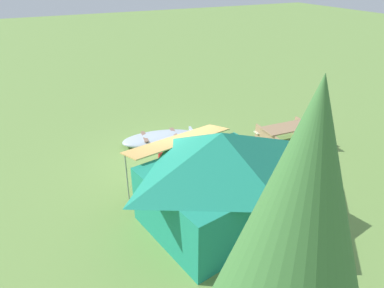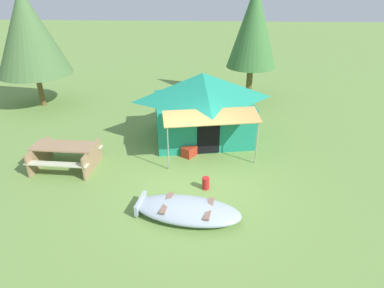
{
  "view_description": "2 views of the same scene",
  "coord_description": "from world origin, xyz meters",
  "px_view_note": "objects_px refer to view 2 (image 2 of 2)",
  "views": [
    {
      "loc": [
        3.77,
        9.24,
        5.83
      ],
      "look_at": [
        -0.35,
        0.77,
        0.99
      ],
      "focal_mm": 32.95,
      "sensor_mm": 36.0,
      "label": 1
    },
    {
      "loc": [
        0.31,
        -8.17,
        5.41
      ],
      "look_at": [
        -0.2,
        1.12,
        0.71
      ],
      "focal_mm": 30.94,
      "sensor_mm": 36.0,
      "label": 2
    }
  ],
  "objects_px": {
    "canvas_cabin_tent": "(202,105)",
    "picnic_table": "(65,154)",
    "pine_tree_back_left": "(254,26)",
    "pine_tree_back_right": "(28,32)",
    "beached_rowboat": "(187,210)",
    "cooler_box": "(190,150)",
    "fuel_can": "(206,183)"
  },
  "relations": [
    {
      "from": "beached_rowboat",
      "to": "canvas_cabin_tent",
      "type": "xyz_separation_m",
      "value": [
        0.24,
        4.66,
        1.08
      ]
    },
    {
      "from": "fuel_can",
      "to": "pine_tree_back_right",
      "type": "height_order",
      "value": "pine_tree_back_right"
    },
    {
      "from": "pine_tree_back_right",
      "to": "beached_rowboat",
      "type": "bearing_deg",
      "value": -46.58
    },
    {
      "from": "beached_rowboat",
      "to": "picnic_table",
      "type": "distance_m",
      "value": 4.56
    },
    {
      "from": "canvas_cabin_tent",
      "to": "picnic_table",
      "type": "relative_size",
      "value": 2.13
    },
    {
      "from": "picnic_table",
      "to": "cooler_box",
      "type": "relative_size",
      "value": 3.32
    },
    {
      "from": "beached_rowboat",
      "to": "fuel_can",
      "type": "relative_size",
      "value": 7.94
    },
    {
      "from": "pine_tree_back_right",
      "to": "fuel_can",
      "type": "bearing_deg",
      "value": -39.86
    },
    {
      "from": "fuel_can",
      "to": "picnic_table",
      "type": "bearing_deg",
      "value": 167.81
    },
    {
      "from": "picnic_table",
      "to": "pine_tree_back_right",
      "type": "bearing_deg",
      "value": 121.24
    },
    {
      "from": "pine_tree_back_right",
      "to": "canvas_cabin_tent",
      "type": "bearing_deg",
      "value": -22.22
    },
    {
      "from": "picnic_table",
      "to": "pine_tree_back_left",
      "type": "height_order",
      "value": "pine_tree_back_left"
    },
    {
      "from": "pine_tree_back_left",
      "to": "pine_tree_back_right",
      "type": "xyz_separation_m",
      "value": [
        -9.76,
        -1.61,
        -0.1
      ]
    },
    {
      "from": "canvas_cabin_tent",
      "to": "fuel_can",
      "type": "relative_size",
      "value": 11.77
    },
    {
      "from": "fuel_can",
      "to": "canvas_cabin_tent",
      "type": "bearing_deg",
      "value": 93.45
    },
    {
      "from": "canvas_cabin_tent",
      "to": "pine_tree_back_right",
      "type": "height_order",
      "value": "pine_tree_back_right"
    },
    {
      "from": "beached_rowboat",
      "to": "picnic_table",
      "type": "height_order",
      "value": "picnic_table"
    },
    {
      "from": "beached_rowboat",
      "to": "pine_tree_back_left",
      "type": "xyz_separation_m",
      "value": [
        2.42,
        9.36,
        3.21
      ]
    },
    {
      "from": "canvas_cabin_tent",
      "to": "pine_tree_back_left",
      "type": "relative_size",
      "value": 0.8
    },
    {
      "from": "cooler_box",
      "to": "fuel_can",
      "type": "bearing_deg",
      "value": -74.24
    },
    {
      "from": "cooler_box",
      "to": "pine_tree_back_right",
      "type": "bearing_deg",
      "value": 147.94
    },
    {
      "from": "canvas_cabin_tent",
      "to": "fuel_can",
      "type": "xyz_separation_m",
      "value": [
        0.21,
        -3.4,
        -1.1
      ]
    },
    {
      "from": "cooler_box",
      "to": "beached_rowboat",
      "type": "bearing_deg",
      "value": -88.01
    },
    {
      "from": "canvas_cabin_tent",
      "to": "pine_tree_back_left",
      "type": "height_order",
      "value": "pine_tree_back_left"
    },
    {
      "from": "fuel_can",
      "to": "pine_tree_back_right",
      "type": "bearing_deg",
      "value": 140.14
    },
    {
      "from": "canvas_cabin_tent",
      "to": "cooler_box",
      "type": "bearing_deg",
      "value": -103.81
    },
    {
      "from": "beached_rowboat",
      "to": "canvas_cabin_tent",
      "type": "height_order",
      "value": "canvas_cabin_tent"
    },
    {
      "from": "beached_rowboat",
      "to": "pine_tree_back_left",
      "type": "bearing_deg",
      "value": 75.49
    },
    {
      "from": "fuel_can",
      "to": "beached_rowboat",
      "type": "bearing_deg",
      "value": -109.48
    },
    {
      "from": "pine_tree_back_left",
      "to": "canvas_cabin_tent",
      "type": "bearing_deg",
      "value": -114.91
    },
    {
      "from": "beached_rowboat",
      "to": "fuel_can",
      "type": "bearing_deg",
      "value": 70.52
    },
    {
      "from": "cooler_box",
      "to": "pine_tree_back_left",
      "type": "height_order",
      "value": "pine_tree_back_left"
    }
  ]
}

